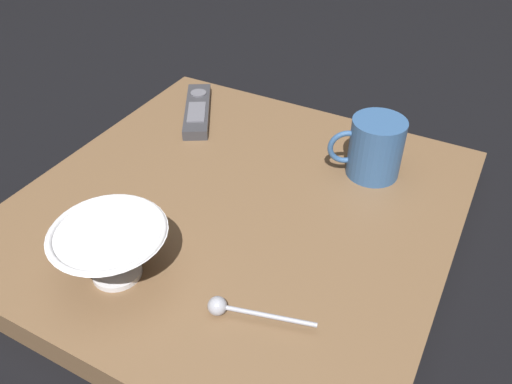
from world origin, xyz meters
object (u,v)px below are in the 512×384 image
Objects in this scene: tv_remote_near at (197,110)px; cereal_bowl at (112,250)px; teaspoon at (229,308)px; coffee_mug at (374,148)px.

cereal_bowl is at bearing 18.81° from tv_remote_near.
cereal_bowl is at bearing -85.68° from teaspoon.
tv_remote_near is (-0.40, -0.14, -0.03)m from cereal_bowl.
coffee_mug is 0.61× the size of tv_remote_near.
coffee_mug reaches higher than teaspoon.
coffee_mug is 0.87× the size of teaspoon.
coffee_mug is 0.37m from teaspoon.
teaspoon is at bearing 37.71° from tv_remote_near.
cereal_bowl is 0.44m from coffee_mug.
tv_remote_near is (-0.39, -0.30, -0.00)m from teaspoon.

